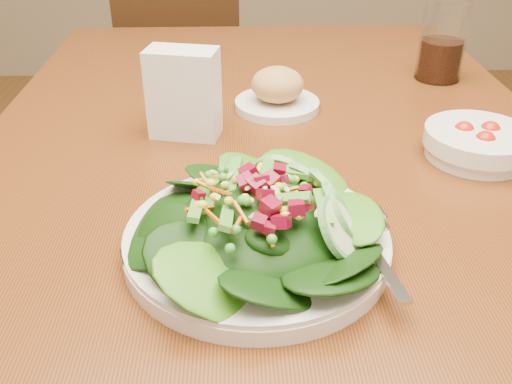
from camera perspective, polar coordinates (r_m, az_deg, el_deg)
dining_table at (r=0.88m, az=1.75°, el=-2.01°), size 0.90×1.40×0.75m
chair_far at (r=1.90m, az=-7.56°, el=9.11°), size 0.43×0.43×0.81m
salad_plate at (r=0.62m, az=1.00°, el=-3.44°), size 0.29×0.29×0.08m
bread_plate at (r=0.98m, az=2.14°, el=9.93°), size 0.14×0.14×0.07m
tomato_bowl at (r=0.87m, az=21.27°, el=4.58°), size 0.15×0.15×0.05m
drinking_glass at (r=1.16m, az=18.10°, el=13.71°), size 0.09×0.09×0.15m
napkin_holder at (r=0.87m, az=-7.25°, el=9.98°), size 0.11×0.08×0.13m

